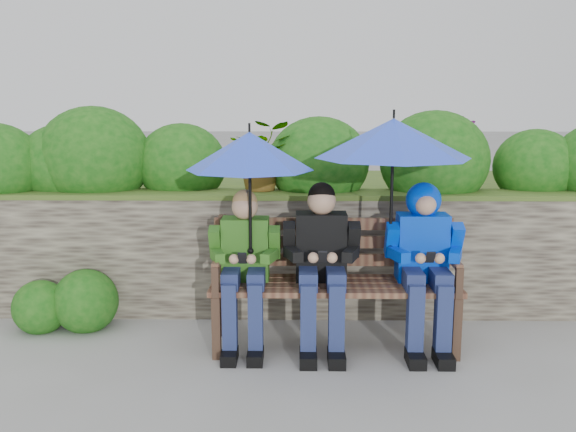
{
  "coord_description": "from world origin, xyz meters",
  "views": [
    {
      "loc": [
        0.06,
        -4.45,
        1.8
      ],
      "look_at": [
        0.0,
        0.1,
        0.95
      ],
      "focal_mm": 40.0,
      "sensor_mm": 36.0,
      "label": 1
    }
  ],
  "objects_px": {
    "umbrella_right": "(393,139)",
    "boy_right": "(424,252)",
    "umbrella_left": "(250,151)",
    "boy_left": "(245,261)",
    "boy_middle": "(322,259)",
    "park_bench": "(334,273)"
  },
  "relations": [
    {
      "from": "boy_left",
      "to": "umbrella_right",
      "type": "distance_m",
      "value": 1.35
    },
    {
      "from": "park_bench",
      "to": "boy_left",
      "type": "bearing_deg",
      "value": -172.53
    },
    {
      "from": "boy_left",
      "to": "boy_right",
      "type": "xyz_separation_m",
      "value": [
        1.28,
        0.01,
        0.07
      ]
    },
    {
      "from": "boy_right",
      "to": "umbrella_right",
      "type": "xyz_separation_m",
      "value": [
        -0.24,
        0.01,
        0.8
      ]
    },
    {
      "from": "boy_middle",
      "to": "umbrella_left",
      "type": "height_order",
      "value": "umbrella_left"
    },
    {
      "from": "boy_middle",
      "to": "umbrella_right",
      "type": "bearing_deg",
      "value": 3.36
    },
    {
      "from": "umbrella_left",
      "to": "umbrella_right",
      "type": "relative_size",
      "value": 0.84
    },
    {
      "from": "boy_right",
      "to": "boy_left",
      "type": "bearing_deg",
      "value": -179.63
    },
    {
      "from": "umbrella_left",
      "to": "umbrella_right",
      "type": "bearing_deg",
      "value": 2.26
    },
    {
      "from": "park_bench",
      "to": "umbrella_left",
      "type": "height_order",
      "value": "umbrella_left"
    },
    {
      "from": "umbrella_left",
      "to": "umbrella_right",
      "type": "distance_m",
      "value": 1.0
    },
    {
      "from": "umbrella_right",
      "to": "boy_middle",
      "type": "bearing_deg",
      "value": -176.64
    },
    {
      "from": "park_bench",
      "to": "umbrella_left",
      "type": "bearing_deg",
      "value": -170.48
    },
    {
      "from": "boy_middle",
      "to": "umbrella_left",
      "type": "relative_size",
      "value": 1.3
    },
    {
      "from": "umbrella_right",
      "to": "boy_right",
      "type": "bearing_deg",
      "value": -3.51
    },
    {
      "from": "boy_left",
      "to": "boy_middle",
      "type": "distance_m",
      "value": 0.55
    },
    {
      "from": "park_bench",
      "to": "boy_middle",
      "type": "height_order",
      "value": "boy_middle"
    },
    {
      "from": "umbrella_left",
      "to": "umbrella_right",
      "type": "height_order",
      "value": "umbrella_right"
    },
    {
      "from": "boy_left",
      "to": "umbrella_left",
      "type": "xyz_separation_m",
      "value": [
        0.05,
        -0.02,
        0.79
      ]
    },
    {
      "from": "boy_right",
      "to": "umbrella_right",
      "type": "relative_size",
      "value": 1.09
    },
    {
      "from": "boy_right",
      "to": "umbrella_left",
      "type": "xyz_separation_m",
      "value": [
        -1.23,
        -0.02,
        0.72
      ]
    },
    {
      "from": "boy_middle",
      "to": "umbrella_left",
      "type": "distance_m",
      "value": 0.91
    }
  ]
}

